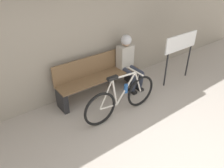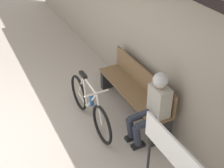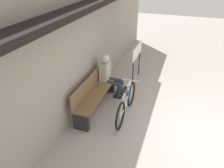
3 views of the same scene
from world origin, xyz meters
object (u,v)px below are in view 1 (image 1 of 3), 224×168
object	(u,v)px
park_bench_near	(98,77)
signboard	(181,46)
bicycle	(122,98)
person_seated	(128,58)

from	to	relation	value
park_bench_near	signboard	distance (m)	1.96
park_bench_near	signboard	xyz separation A→B (m)	(1.80, -0.63, 0.47)
bicycle	signboard	size ratio (longest dim) A/B	1.40
park_bench_near	person_seated	xyz separation A→B (m)	(0.71, -0.12, 0.28)
person_seated	park_bench_near	bearing A→B (deg)	170.74
person_seated	signboard	world-z (taller)	person_seated
park_bench_near	person_seated	size ratio (longest dim) A/B	1.56
park_bench_near	person_seated	world-z (taller)	person_seated
signboard	person_seated	bearing A→B (deg)	154.67
park_bench_near	person_seated	bearing A→B (deg)	-9.26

